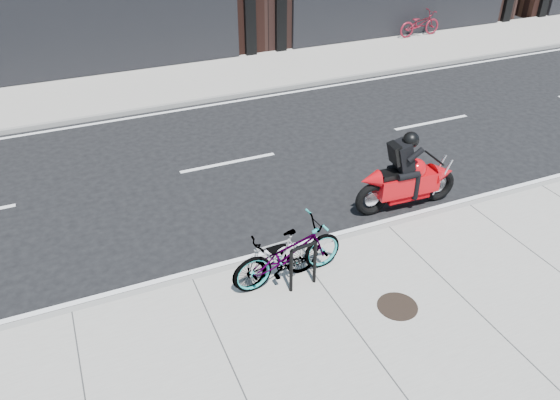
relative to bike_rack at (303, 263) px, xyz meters
name	(u,v)px	position (x,y,z in m)	size (l,w,h in m)	color
ground	(258,204)	(0.32, 2.91, -0.64)	(120.00, 120.00, 0.00)	black
sidewalk_near	(385,373)	(0.32, -2.09, -0.58)	(60.00, 6.00, 0.13)	gray
sidewalk_far	(171,84)	(0.32, 10.66, -0.58)	(60.00, 3.50, 0.13)	gray
bike_rack	(303,263)	(0.00, 0.00, 0.00)	(0.52, 0.11, 0.87)	black
bicycle_front	(288,253)	(-0.14, 0.31, 0.02)	(0.71, 2.03, 1.07)	gray
bicycle_rear	(276,258)	(-0.36, 0.31, -0.02)	(0.46, 1.62, 0.97)	gray
motorcycle	(412,177)	(3.24, 1.57, 0.07)	(2.36, 0.60, 1.76)	black
bicycle_far	(420,24)	(10.83, 11.91, -0.02)	(0.65, 1.86, 0.98)	maroon
manhole_cover	(397,306)	(1.20, -1.07, -0.50)	(0.66, 0.66, 0.01)	black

